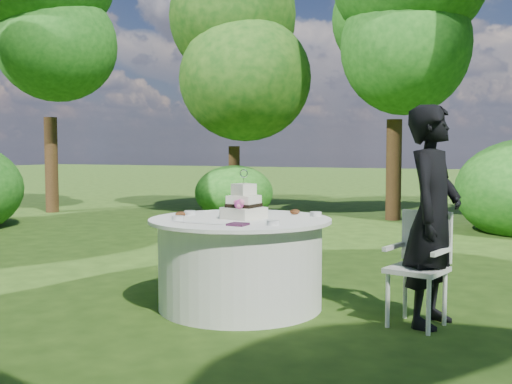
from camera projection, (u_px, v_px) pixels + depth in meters
ground at (240, 307)px, 5.17m from camera, size 80.00×80.00×0.00m
napkins at (238, 224)px, 4.63m from camera, size 0.14×0.14×0.02m
feather_plume at (198, 223)px, 4.76m from camera, size 0.48×0.07×0.01m
guest at (433, 216)px, 4.59m from camera, size 0.50×0.68×1.70m
table at (240, 262)px, 5.15m from camera, size 1.56×1.56×0.77m
cake at (244, 205)px, 5.08m from camera, size 0.36×0.36×0.42m
chair at (421, 259)px, 4.62m from camera, size 0.48×0.48×0.88m
votives at (238, 215)px, 5.17m from camera, size 1.16×0.91×0.04m
petal_cups at (239, 213)px, 5.32m from camera, size 0.91×0.72×0.05m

